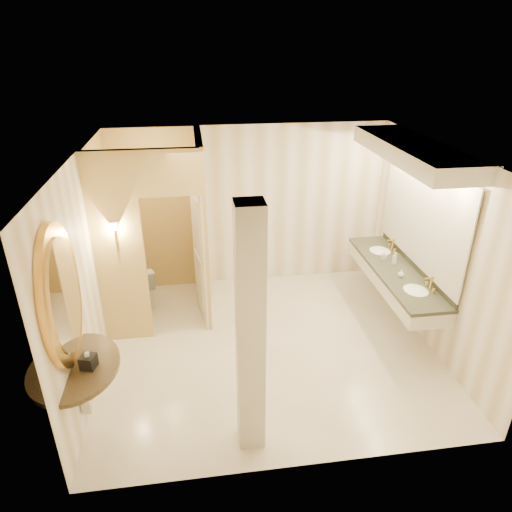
% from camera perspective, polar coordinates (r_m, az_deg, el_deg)
% --- Properties ---
extents(floor, '(4.50, 4.50, 0.00)m').
position_cam_1_polar(floor, '(6.53, 1.51, -11.16)').
color(floor, white).
rests_on(floor, ground).
extents(ceiling, '(4.50, 4.50, 0.00)m').
position_cam_1_polar(ceiling, '(5.35, 1.85, 12.56)').
color(ceiling, white).
rests_on(ceiling, wall_back).
extents(wall_back, '(4.50, 0.02, 2.70)m').
position_cam_1_polar(wall_back, '(7.64, -0.85, 6.13)').
color(wall_back, white).
rests_on(wall_back, floor).
extents(wall_front, '(4.50, 0.02, 2.70)m').
position_cam_1_polar(wall_front, '(4.16, 6.36, -12.72)').
color(wall_front, white).
rests_on(wall_front, floor).
extents(wall_left, '(0.02, 4.00, 2.70)m').
position_cam_1_polar(wall_left, '(5.90, -20.43, -1.83)').
color(wall_left, white).
rests_on(wall_left, floor).
extents(wall_right, '(0.02, 4.00, 2.70)m').
position_cam_1_polar(wall_right, '(6.55, 21.45, 0.77)').
color(wall_right, white).
rests_on(wall_right, floor).
extents(toilet_closet, '(1.50, 1.55, 2.70)m').
position_cam_1_polar(toilet_closet, '(6.62, -9.31, 2.90)').
color(toilet_closet, '#EEDA7C').
rests_on(toilet_closet, floor).
extents(wall_sconce, '(0.14, 0.14, 0.42)m').
position_cam_1_polar(wall_sconce, '(6.07, -17.26, 3.42)').
color(wall_sconce, gold).
rests_on(wall_sconce, toilet_closet).
extents(vanity, '(0.75, 2.51, 2.09)m').
position_cam_1_polar(vanity, '(6.65, 18.21, 4.27)').
color(vanity, beige).
rests_on(vanity, floor).
extents(console_shelf, '(1.14, 1.14, 2.02)m').
position_cam_1_polar(console_shelf, '(4.90, -22.52, -8.19)').
color(console_shelf, black).
rests_on(console_shelf, floor).
extents(pillar, '(0.27, 0.27, 2.70)m').
position_cam_1_polar(pillar, '(4.41, -0.72, -9.96)').
color(pillar, beige).
rests_on(pillar, floor).
extents(tissue_box, '(0.18, 0.18, 0.14)m').
position_cam_1_polar(tissue_box, '(5.05, -20.22, -12.29)').
color(tissue_box, black).
rests_on(tissue_box, console_shelf).
extents(toilet, '(0.57, 0.77, 0.70)m').
position_cam_1_polar(toilet, '(7.53, -14.31, -3.42)').
color(toilet, white).
rests_on(toilet, floor).
extents(soap_bottle_a, '(0.08, 0.08, 0.13)m').
position_cam_1_polar(soap_bottle_a, '(7.14, 15.69, 0.08)').
color(soap_bottle_a, beige).
rests_on(soap_bottle_a, vanity).
extents(soap_bottle_b, '(0.10, 0.10, 0.11)m').
position_cam_1_polar(soap_bottle_b, '(6.70, 17.67, -2.09)').
color(soap_bottle_b, silver).
rests_on(soap_bottle_b, vanity).
extents(soap_bottle_c, '(0.09, 0.09, 0.19)m').
position_cam_1_polar(soap_bottle_c, '(7.02, 16.93, -0.28)').
color(soap_bottle_c, '#C6B28C').
rests_on(soap_bottle_c, vanity).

